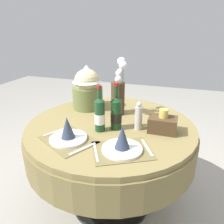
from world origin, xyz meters
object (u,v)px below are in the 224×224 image
flower_vase (118,92)px  place_setting_left (68,134)px  dining_table (111,141)px  woven_basket_side_right (163,124)px  wine_bottle_centre (100,114)px  wine_bottle_left (116,112)px  pepper_mill (138,117)px  gift_tub_back_left (87,86)px  place_setting_right (122,144)px

flower_vase → place_setting_left: bearing=-108.8°
dining_table → woven_basket_side_right: woven_basket_side_right is taller
dining_table → wine_bottle_centre: (-0.03, -0.14, 0.28)m
place_setting_left → wine_bottle_left: size_ratio=1.25×
flower_vase → wine_bottle_left: (0.06, -0.27, -0.07)m
flower_vase → pepper_mill: 0.33m
place_setting_left → flower_vase: flower_vase is taller
dining_table → wine_bottle_centre: size_ratio=3.91×
pepper_mill → gift_tub_back_left: 0.60m
gift_tub_back_left → woven_basket_side_right: gift_tub_back_left is taller
pepper_mill → gift_tub_back_left: (-0.52, 0.29, 0.11)m
wine_bottle_left → gift_tub_back_left: size_ratio=0.88×
wine_bottle_left → gift_tub_back_left: gift_tub_back_left is taller
place_setting_right → wine_bottle_centre: bearing=136.4°
woven_basket_side_right → pepper_mill: bearing=-174.2°
wine_bottle_left → pepper_mill: bearing=13.9°
flower_vase → woven_basket_side_right: size_ratio=2.40×
flower_vase → pepper_mill: bearing=-47.3°
wine_bottle_left → woven_basket_side_right: 0.33m
dining_table → wine_bottle_left: wine_bottle_left is taller
place_setting_left → pepper_mill: pepper_mill is taller
wine_bottle_centre → gift_tub_back_left: size_ratio=0.86×
wine_bottle_centre → pepper_mill: wine_bottle_centre is taller
wine_bottle_left → woven_basket_side_right: bearing=9.7°
dining_table → place_setting_right: place_setting_right is taller
place_setting_left → flower_vase: (0.18, 0.53, 0.14)m
dining_table → wine_bottle_left: (0.06, -0.07, 0.28)m
place_setting_right → pepper_mill: bearing=84.0°
wine_bottle_left → wine_bottle_centre: 0.12m
woven_basket_side_right → gift_tub_back_left: bearing=158.1°
flower_vase → gift_tub_back_left: bearing=169.2°
dining_table → place_setting_left: (-0.18, -0.33, 0.20)m
place_setting_left → gift_tub_back_left: gift_tub_back_left is taller
dining_table → gift_tub_back_left: (-0.30, 0.26, 0.35)m
place_setting_left → woven_basket_side_right: woven_basket_side_right is taller
place_setting_left → woven_basket_side_right: 0.64m
pepper_mill → gift_tub_back_left: gift_tub_back_left is taller
woven_basket_side_right → flower_vase: bearing=150.5°
place_setting_left → gift_tub_back_left: 0.62m
place_setting_left → wine_bottle_centre: bearing=52.9°
dining_table → pepper_mill: 0.33m
flower_vase → wine_bottle_centre: 0.34m
gift_tub_back_left → wine_bottle_centre: bearing=-56.0°
wine_bottle_left → wine_bottle_centre: size_ratio=1.03×
place_setting_left → flower_vase: bearing=71.2°
wine_bottle_left → wine_bottle_centre: bearing=-146.8°
wine_bottle_left → gift_tub_back_left: 0.50m
dining_table → woven_basket_side_right: bearing=-2.5°
place_setting_left → wine_bottle_left: 0.36m
place_setting_right → wine_bottle_left: (-0.12, 0.27, 0.08)m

